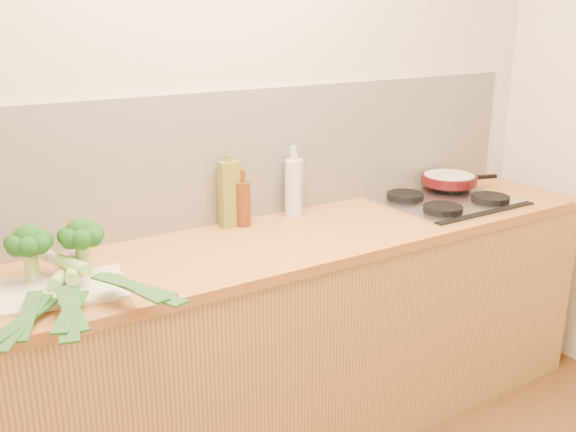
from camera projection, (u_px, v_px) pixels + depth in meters
name	position (u px, v px, depth m)	size (l,w,h in m)	color
room_shell	(217.00, 159.00, 2.58)	(3.50, 3.50, 3.50)	beige
counter	(255.00, 349.00, 2.56)	(3.20, 0.62, 0.90)	tan
gas_hob	(448.00, 200.00, 2.93)	(0.58, 0.50, 0.04)	silver
chopping_board	(63.00, 289.00, 2.01)	(0.38, 0.28, 0.01)	beige
broccoli_left	(29.00, 243.00, 2.01)	(0.15, 0.15, 0.19)	#94AF66
broccoli_right	(81.00, 236.00, 2.07)	(0.15, 0.15, 0.19)	#94AF66
leek_front	(54.00, 285.00, 1.97)	(0.39, 0.60, 0.04)	white
leek_mid	(72.00, 279.00, 1.97)	(0.24, 0.68, 0.04)	white
leek_back	(88.00, 270.00, 1.99)	(0.29, 0.65, 0.04)	white
skillet	(449.00, 179.00, 3.11)	(0.38, 0.27, 0.05)	#450B0E
oil_tin	(230.00, 194.00, 2.58)	(0.08, 0.05, 0.30)	olive
glass_bottle	(293.00, 187.00, 2.71)	(0.07, 0.07, 0.30)	silver
amber_bottle	(243.00, 203.00, 2.60)	(0.06, 0.06, 0.23)	#5F2D12
water_bottle	(294.00, 188.00, 2.74)	(0.08, 0.08, 0.27)	silver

